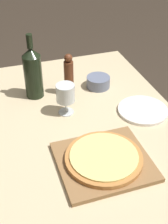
# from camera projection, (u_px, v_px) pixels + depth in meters

# --- Properties ---
(dining_table) EXTENTS (0.88, 1.28, 0.78)m
(dining_table) POSITION_uv_depth(u_px,v_px,m) (83.00, 142.00, 1.43)
(dining_table) COLOR #CCB78E
(dining_table) RESTS_ON ground_plane
(cutting_board) EXTENTS (0.34, 0.31, 0.02)m
(cutting_board) POSITION_uv_depth(u_px,v_px,m) (104.00, 161.00, 1.17)
(cutting_board) COLOR olive
(cutting_board) RESTS_ON dining_table
(pizza) EXTENTS (0.29, 0.29, 0.02)m
(pizza) POSITION_uv_depth(u_px,v_px,m) (104.00, 157.00, 1.15)
(pizza) COLOR #BC7A3D
(pizza) RESTS_ON cutting_board
(wine_bottle) EXTENTS (0.09, 0.09, 0.32)m
(wine_bottle) POSITION_uv_depth(u_px,v_px,m) (33.00, 72.00, 1.47)
(wine_bottle) COLOR black
(wine_bottle) RESTS_ON dining_table
(pepper_mill) EXTENTS (0.05, 0.05, 0.21)m
(pepper_mill) POSITION_uv_depth(u_px,v_px,m) (69.00, 75.00, 1.51)
(pepper_mill) COLOR #5B2D19
(pepper_mill) RESTS_ON dining_table
(wine_glass) EXTENTS (0.08, 0.08, 0.15)m
(wine_glass) POSITION_uv_depth(u_px,v_px,m) (65.00, 94.00, 1.37)
(wine_glass) COLOR silver
(wine_glass) RESTS_ON dining_table
(small_bowl) EXTENTS (0.12, 0.12, 0.06)m
(small_bowl) POSITION_uv_depth(u_px,v_px,m) (98.00, 82.00, 1.60)
(small_bowl) COLOR slate
(small_bowl) RESTS_ON dining_table
(dinner_plate) EXTENTS (0.23, 0.23, 0.01)m
(dinner_plate) POSITION_uv_depth(u_px,v_px,m) (143.00, 110.00, 1.44)
(dinner_plate) COLOR white
(dinner_plate) RESTS_ON dining_table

